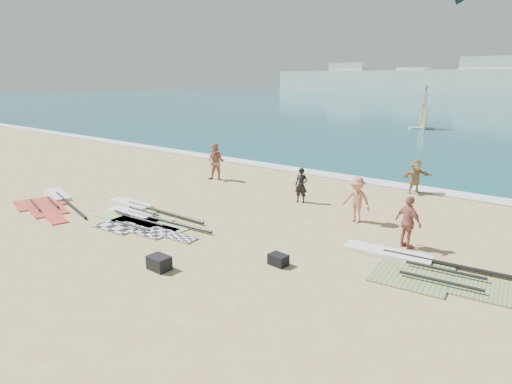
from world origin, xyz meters
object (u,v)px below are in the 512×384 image
Objects in this scene: beachgoer_right at (415,176)px; rig_orange at (427,269)px; rig_red at (52,202)px; beachgoer_back at (408,222)px; rig_grey at (139,221)px; gear_bag_far at (278,260)px; rig_green at (138,211)px; person_wetsuit at (301,185)px; gear_bag_near at (159,263)px; beachgoer_mid at (357,200)px; beachgoer_left at (216,162)px.

rig_orange is at bearing -117.45° from beachgoer_right.
rig_red is 3.23× the size of beachgoer_back.
beachgoer_right is at bearing 53.04° from rig_grey.
beachgoer_back is at bearing 122.28° from rig_orange.
rig_orange is 11.55× the size of gear_bag_far.
rig_grey is 0.97× the size of rig_green.
rig_orange is at bearing 26.72° from rig_red.
person_wetsuit is (-6.49, 3.60, 0.71)m from rig_orange.
person_wetsuit is 0.90× the size of beachgoer_back.
rig_red is 9.06m from gear_bag_near.
beachgoer_back reaches higher than rig_red.
rig_grey is at bearing 22.91° from rig_red.
beachgoer_mid is 2.74m from beachgoer_back.
person_wetsuit is 0.88× the size of beachgoer_mid.
gear_bag_near is at bearing -148.65° from rig_orange.
beachgoer_left is at bearing 154.49° from beachgoer_right.
beachgoer_mid is (0.06, 4.93, 0.71)m from gear_bag_far.
gear_bag_near is 11.04m from beachgoer_left.
rig_orange reaches higher than rig_green.
gear_bag_near reaches higher than rig_grey.
rig_green is 3.22× the size of beachgoer_back.
beachgoer_mid reaches higher than gear_bag_near.
rig_grey is 12.62m from beachgoer_right.
rig_grey is 3.05× the size of beachgoer_mid.
gear_bag_near reaches higher than gear_bag_far.
gear_bag_near is 0.36× the size of beachgoer_mid.
person_wetsuit reaches higher than rig_orange.
beachgoer_left reaches higher than person_wetsuit.
rig_green is 8.74× the size of gear_bag_near.
rig_green and rig_red have the same top height.
rig_red is 3.40× the size of beachgoer_right.
beachgoer_right reaches higher than rig_grey.
beachgoer_back is at bearing 18.28° from rig_grey.
beachgoer_left is 1.21× the size of beachgoer_right.
beachgoer_right is at bearing 104.33° from rig_orange.
rig_orange is at bearing 37.82° from gear_bag_near.
rig_green is 5.70m from gear_bag_near.
rig_red is at bearing 42.08° from beachgoer_back.
gear_bag_far is 11.08m from beachgoer_left.
beachgoer_left is at bearing 8.87° from beachgoer_back.
rig_orange is 4.09× the size of person_wetsuit.
beachgoer_mid reaches higher than rig_orange.
rig_green is at bearing -97.44° from beachgoer_left.
rig_grey is 1.28m from rig_green.
person_wetsuit reaches higher than rig_grey.
beachgoer_right is (-3.12, 8.22, 0.76)m from rig_orange.
beachgoer_left is 1.13× the size of beachgoer_mid.
gear_bag_near reaches higher than rig_green.
rig_red is at bearing -160.78° from rig_green.
beachgoer_mid reaches higher than rig_grey.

